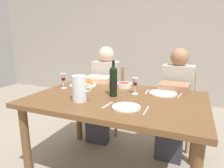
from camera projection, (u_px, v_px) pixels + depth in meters
back_wall at (163, 31)px, 3.80m from camera, size 8.00×0.10×2.80m
dining_table at (116, 107)px, 1.74m from camera, size 1.50×1.00×0.76m
wine_bottle at (113, 81)px, 1.72m from camera, size 0.07×0.07×0.32m
water_pitcher at (79, 90)px, 1.59m from camera, size 0.17×0.12×0.21m
baked_tart at (83, 83)px, 2.13m from camera, size 0.29×0.29×0.06m
salad_bowl at (124, 85)px, 2.05m from camera, size 0.16×0.16×0.05m
wine_glass_left_diner at (63, 78)px, 2.00m from camera, size 0.07×0.07×0.15m
wine_glass_right_diner at (135, 83)px, 1.79m from camera, size 0.06×0.06×0.15m
dinner_plate_left_setting at (126, 107)px, 1.45m from camera, size 0.21×0.21×0.01m
dinner_plate_right_setting at (163, 93)px, 1.82m from camera, size 0.25×0.25×0.01m
fork_left_setting at (108, 105)px, 1.51m from camera, size 0.03×0.16×0.00m
knife_left_setting at (146, 110)px, 1.40m from camera, size 0.01×0.18×0.00m
knife_right_setting at (180, 95)px, 1.76m from camera, size 0.03×0.18×0.00m
spoon_right_setting at (147, 92)px, 1.88m from camera, size 0.02×0.16×0.00m
chair_left at (110, 94)px, 2.76m from camera, size 0.43×0.43×0.87m
diner_left at (103, 90)px, 2.52m from camera, size 0.36×0.52×1.16m
chair_right at (177, 103)px, 2.39m from camera, size 0.42×0.42×0.87m
diner_right at (175, 99)px, 2.15m from camera, size 0.35×0.52×1.16m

